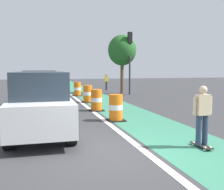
{
  "coord_description": "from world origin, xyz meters",
  "views": [
    {
      "loc": [
        -1.72,
        -6.35,
        2.14
      ],
      "look_at": [
        1.1,
        3.95,
        1.1
      ],
      "focal_mm": 43.51,
      "sensor_mm": 36.0,
      "label": 1
    }
  ],
  "objects_px": {
    "traffic_barrel_mid": "(96,100)",
    "skateboarder_on_lane": "(202,115)",
    "parked_suv_second": "(40,89)",
    "traffic_light_corner": "(130,52)",
    "pedestrian_crossing": "(106,81)",
    "traffic_barrel_front": "(116,108)",
    "street_tree_sidewalk": "(122,51)",
    "traffic_barrel_back": "(88,94)",
    "traffic_barrel_far": "(77,89)",
    "parked_suv_nearest": "(40,103)"
  },
  "relations": [
    {
      "from": "traffic_barrel_far",
      "to": "parked_suv_nearest",
      "type": "bearing_deg",
      "value": -103.46
    },
    {
      "from": "traffic_barrel_back",
      "to": "parked_suv_second",
      "type": "bearing_deg",
      "value": -149.46
    },
    {
      "from": "skateboarder_on_lane",
      "to": "traffic_light_corner",
      "type": "bearing_deg",
      "value": 78.33
    },
    {
      "from": "pedestrian_crossing",
      "to": "traffic_barrel_mid",
      "type": "bearing_deg",
      "value": -106.36
    },
    {
      "from": "traffic_barrel_mid",
      "to": "traffic_barrel_far",
      "type": "relative_size",
      "value": 1.0
    },
    {
      "from": "traffic_barrel_mid",
      "to": "traffic_barrel_back",
      "type": "bearing_deg",
      "value": 87.14
    },
    {
      "from": "pedestrian_crossing",
      "to": "traffic_barrel_front",
      "type": "bearing_deg",
      "value": -102.77
    },
    {
      "from": "parked_suv_second",
      "to": "traffic_barrel_mid",
      "type": "height_order",
      "value": "parked_suv_second"
    },
    {
      "from": "skateboarder_on_lane",
      "to": "traffic_barrel_front",
      "type": "bearing_deg",
      "value": 105.42
    },
    {
      "from": "traffic_barrel_far",
      "to": "street_tree_sidewalk",
      "type": "bearing_deg",
      "value": 14.07
    },
    {
      "from": "skateboarder_on_lane",
      "to": "pedestrian_crossing",
      "type": "bearing_deg",
      "value": 83.27
    },
    {
      "from": "parked_suv_nearest",
      "to": "traffic_barrel_back",
      "type": "relative_size",
      "value": 4.23
    },
    {
      "from": "traffic_barrel_front",
      "to": "traffic_barrel_far",
      "type": "relative_size",
      "value": 1.0
    },
    {
      "from": "parked_suv_nearest",
      "to": "street_tree_sidewalk",
      "type": "height_order",
      "value": "street_tree_sidewalk"
    },
    {
      "from": "traffic_barrel_far",
      "to": "pedestrian_crossing",
      "type": "bearing_deg",
      "value": 53.96
    },
    {
      "from": "parked_suv_second",
      "to": "parked_suv_nearest",
      "type": "bearing_deg",
      "value": -90.47
    },
    {
      "from": "traffic_barrel_back",
      "to": "pedestrian_crossing",
      "type": "bearing_deg",
      "value": 68.92
    },
    {
      "from": "parked_suv_nearest",
      "to": "traffic_light_corner",
      "type": "height_order",
      "value": "traffic_light_corner"
    },
    {
      "from": "traffic_barrel_mid",
      "to": "traffic_barrel_back",
      "type": "relative_size",
      "value": 1.0
    },
    {
      "from": "pedestrian_crossing",
      "to": "skateboarder_on_lane",
      "type": "bearing_deg",
      "value": -96.73
    },
    {
      "from": "traffic_barrel_mid",
      "to": "traffic_light_corner",
      "type": "distance_m",
      "value": 9.47
    },
    {
      "from": "skateboarder_on_lane",
      "to": "street_tree_sidewalk",
      "type": "xyz_separation_m",
      "value": [
        2.72,
        15.9,
        2.76
      ]
    },
    {
      "from": "parked_suv_second",
      "to": "street_tree_sidewalk",
      "type": "distance_m",
      "value": 10.17
    },
    {
      "from": "parked_suv_second",
      "to": "traffic_barrel_mid",
      "type": "bearing_deg",
      "value": -32.66
    },
    {
      "from": "traffic_barrel_far",
      "to": "street_tree_sidewalk",
      "type": "relative_size",
      "value": 0.22
    },
    {
      "from": "traffic_barrel_far",
      "to": "street_tree_sidewalk",
      "type": "distance_m",
      "value": 5.17
    },
    {
      "from": "traffic_barrel_front",
      "to": "traffic_light_corner",
      "type": "height_order",
      "value": "traffic_light_corner"
    },
    {
      "from": "traffic_barrel_far",
      "to": "traffic_light_corner",
      "type": "height_order",
      "value": "traffic_light_corner"
    },
    {
      "from": "traffic_light_corner",
      "to": "parked_suv_second",
      "type": "bearing_deg",
      "value": -140.15
    },
    {
      "from": "skateboarder_on_lane",
      "to": "street_tree_sidewalk",
      "type": "relative_size",
      "value": 0.34
    },
    {
      "from": "parked_suv_second",
      "to": "traffic_light_corner",
      "type": "height_order",
      "value": "traffic_light_corner"
    },
    {
      "from": "street_tree_sidewalk",
      "to": "pedestrian_crossing",
      "type": "bearing_deg",
      "value": 95.44
    },
    {
      "from": "traffic_barrel_mid",
      "to": "skateboarder_on_lane",
      "type": "bearing_deg",
      "value": -78.88
    },
    {
      "from": "pedestrian_crossing",
      "to": "street_tree_sidewalk",
      "type": "relative_size",
      "value": 0.32
    },
    {
      "from": "parked_suv_second",
      "to": "traffic_barrel_back",
      "type": "height_order",
      "value": "parked_suv_second"
    },
    {
      "from": "street_tree_sidewalk",
      "to": "skateboarder_on_lane",
      "type": "bearing_deg",
      "value": -99.72
    },
    {
      "from": "traffic_barrel_back",
      "to": "skateboarder_on_lane",
      "type": "bearing_deg",
      "value": -83.42
    },
    {
      "from": "traffic_barrel_front",
      "to": "pedestrian_crossing",
      "type": "bearing_deg",
      "value": 77.23
    },
    {
      "from": "traffic_barrel_mid",
      "to": "traffic_light_corner",
      "type": "height_order",
      "value": "traffic_light_corner"
    },
    {
      "from": "traffic_barrel_far",
      "to": "skateboarder_on_lane",
      "type": "bearing_deg",
      "value": -85.14
    },
    {
      "from": "traffic_light_corner",
      "to": "street_tree_sidewalk",
      "type": "relative_size",
      "value": 1.02
    },
    {
      "from": "parked_suv_nearest",
      "to": "street_tree_sidewalk",
      "type": "relative_size",
      "value": 0.92
    },
    {
      "from": "skateboarder_on_lane",
      "to": "traffic_barrel_front",
      "type": "height_order",
      "value": "skateboarder_on_lane"
    },
    {
      "from": "skateboarder_on_lane",
      "to": "parked_suv_second",
      "type": "relative_size",
      "value": 0.37
    },
    {
      "from": "skateboarder_on_lane",
      "to": "parked_suv_second",
      "type": "bearing_deg",
      "value": 115.05
    },
    {
      "from": "traffic_barrel_mid",
      "to": "traffic_light_corner",
      "type": "bearing_deg",
      "value": 60.13
    },
    {
      "from": "traffic_barrel_far",
      "to": "pedestrian_crossing",
      "type": "xyz_separation_m",
      "value": [
        3.61,
        4.96,
        0.33
      ]
    },
    {
      "from": "traffic_barrel_back",
      "to": "street_tree_sidewalk",
      "type": "xyz_separation_m",
      "value": [
        3.95,
        5.29,
        3.14
      ]
    },
    {
      "from": "parked_suv_nearest",
      "to": "street_tree_sidewalk",
      "type": "distance_m",
      "value": 15.18
    },
    {
      "from": "parked_suv_nearest",
      "to": "traffic_barrel_back",
      "type": "bearing_deg",
      "value": 69.5
    }
  ]
}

